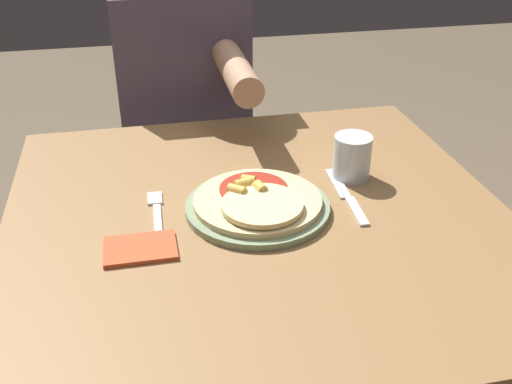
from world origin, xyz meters
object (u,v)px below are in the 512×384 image
dining_table (259,270)px  plate (256,207)px  pizza (256,201)px  person_diner (185,107)px  drinking_glass (352,157)px  knife (347,196)px  fork (157,212)px

dining_table → plate: size_ratio=3.44×
dining_table → pizza: 0.16m
person_diner → pizza: bearing=-84.3°
drinking_glass → person_diner: 0.63m
knife → drinking_glass: drinking_glass is taller
pizza → drinking_glass: (0.22, 0.10, 0.02)m
fork → knife: bearing=-2.8°
drinking_glass → plate: bearing=-157.5°
plate → knife: bearing=3.5°
pizza → fork: pizza is taller
dining_table → pizza: size_ratio=3.88×
dining_table → pizza: (-0.00, 0.01, 0.15)m
fork → drinking_glass: drinking_glass is taller
drinking_glass → knife: bearing=-114.1°
dining_table → person_diner: bearing=96.0°
knife → plate: bearing=-176.5°
knife → drinking_glass: (0.04, 0.08, 0.04)m
plate → knife: size_ratio=1.22×
fork → dining_table: bearing=-12.1°
dining_table → knife: bearing=7.1°
dining_table → drinking_glass: 0.30m
dining_table → person_diner: (-0.07, 0.66, 0.09)m
plate → drinking_glass: size_ratio=2.96×
plate → fork: 0.18m
dining_table → person_diner: size_ratio=0.74×
knife → person_diner: 0.68m
fork → person_diner: 0.63m
plate → pizza: (-0.00, -0.01, 0.02)m
knife → dining_table: bearing=-172.9°
dining_table → person_diner: person_diner is taller
dining_table → plate: 0.14m
dining_table → drinking_glass: drinking_glass is taller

